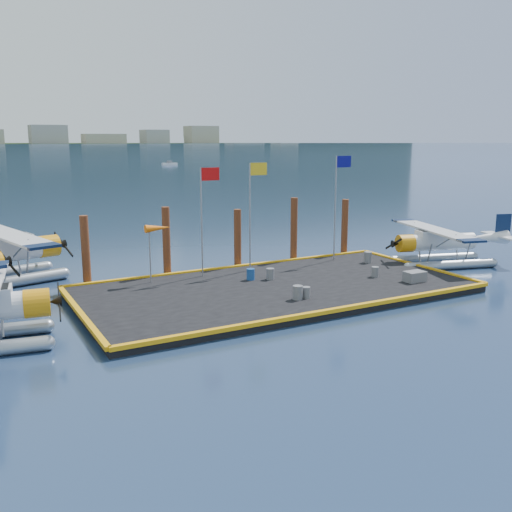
{
  "coord_description": "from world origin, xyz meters",
  "views": [
    {
      "loc": [
        -14.63,
        -24.89,
        7.96
      ],
      "look_at": [
        -0.08,
        2.0,
        1.63
      ],
      "focal_mm": 40.0,
      "sensor_mm": 36.0,
      "label": 1
    }
  ],
  "objects": [
    {
      "name": "piling_2",
      "position": [
        0.5,
        5.4,
        1.9
      ],
      "size": [
        0.44,
        0.44,
        3.8
      ],
      "primitive_type": "cylinder",
      "color": "#4E2516",
      "rests_on": "ground"
    },
    {
      "name": "windsock",
      "position": [
        -5.03,
        3.8,
        3.23
      ],
      "size": [
        1.4,
        0.44,
        3.12
      ],
      "color": "gray",
      "rests_on": "dock"
    },
    {
      "name": "seaplane_c",
      "position": [
        -12.3,
        8.96,
        1.61
      ],
      "size": [
        9.65,
        10.44,
        3.7
      ],
      "rotation": [
        0.0,
        0.0,
        -1.33
      ],
      "color": "#949BA2",
      "rests_on": "ground"
    },
    {
      "name": "dock_bumpers",
      "position": [
        0.0,
        0.0,
        0.49
      ],
      "size": [
        20.25,
        10.25,
        0.18
      ],
      "primitive_type": null,
      "color": "orange",
      "rests_on": "dock"
    },
    {
      "name": "drum_0",
      "position": [
        -0.55,
        1.74,
        0.71
      ],
      "size": [
        0.44,
        0.44,
        0.62
      ],
      "primitive_type": "cylinder",
      "color": "navy",
      "rests_on": "dock"
    },
    {
      "name": "flagpole_yellow",
      "position": [
        0.7,
        3.8,
        4.51
      ],
      "size": [
        1.14,
        0.08,
        6.2
      ],
      "color": "gray",
      "rests_on": "dock"
    },
    {
      "name": "drum_1",
      "position": [
        -0.37,
        -2.73,
        0.74
      ],
      "size": [
        0.48,
        0.48,
        0.67
      ],
      "primitive_type": "cylinder",
      "color": "slate",
      "rests_on": "dock"
    },
    {
      "name": "piling_0",
      "position": [
        -8.5,
        5.4,
        2.0
      ],
      "size": [
        0.44,
        0.44,
        4.0
      ],
      "primitive_type": "cylinder",
      "color": "#4E2516",
      "rests_on": "ground"
    },
    {
      "name": "ground",
      "position": [
        0.0,
        0.0,
        0.0
      ],
      "size": [
        4000.0,
        4000.0,
        0.0
      ],
      "primitive_type": "plane",
      "color": "#172E46",
      "rests_on": "ground"
    },
    {
      "name": "dock",
      "position": [
        0.0,
        0.0,
        0.2
      ],
      "size": [
        20.0,
        10.0,
        0.4
      ],
      "primitive_type": "cube",
      "color": "black",
      "rests_on": "ground"
    },
    {
      "name": "flagpole_blue",
      "position": [
        6.7,
        3.8,
        4.69
      ],
      "size": [
        1.14,
        0.08,
        6.5
      ],
      "color": "gray",
      "rests_on": "dock"
    },
    {
      "name": "piling_3",
      "position": [
        4.5,
        5.4,
        2.15
      ],
      "size": [
        0.44,
        0.44,
        4.3
      ],
      "primitive_type": "cylinder",
      "color": "#4E2516",
      "rests_on": "ground"
    },
    {
      "name": "drum_3",
      "position": [
        0.13,
        -2.71,
        0.67
      ],
      "size": [
        0.39,
        0.39,
        0.55
      ],
      "primitive_type": "cylinder",
      "color": "slate",
      "rests_on": "dock"
    },
    {
      "name": "far_backdrop",
      "position": [
        239.91,
        1737.52,
        9.45
      ],
      "size": [
        3050.0,
        2050.0,
        810.0
      ],
      "color": "black",
      "rests_on": "ground"
    },
    {
      "name": "piling_1",
      "position": [
        -4.0,
        5.4,
        2.1
      ],
      "size": [
        0.44,
        0.44,
        4.2
      ],
      "primitive_type": "cylinder",
      "color": "#4E2516",
      "rests_on": "ground"
    },
    {
      "name": "drum_5",
      "position": [
        0.44,
        1.33,
        0.7
      ],
      "size": [
        0.43,
        0.43,
        0.61
      ],
      "primitive_type": "cylinder",
      "color": "slate",
      "rests_on": "dock"
    },
    {
      "name": "drum_2",
      "position": [
        5.87,
        -0.93,
        0.68
      ],
      "size": [
        0.4,
        0.4,
        0.56
      ],
      "primitive_type": "cylinder",
      "color": "slate",
      "rests_on": "dock"
    },
    {
      "name": "flagpole_red",
      "position": [
        -2.29,
        3.8,
        4.4
      ],
      "size": [
        1.14,
        0.08,
        6.0
      ],
      "color": "gray",
      "rests_on": "dock"
    },
    {
      "name": "crate",
      "position": [
        7.04,
        -2.79,
        0.68
      ],
      "size": [
        1.11,
        0.74,
        0.56
      ],
      "primitive_type": "cube",
      "color": "slate",
      "rests_on": "dock"
    },
    {
      "name": "seaplane_d",
      "position": [
        12.29,
        0.69,
        1.4
      ],
      "size": [
        8.38,
        9.01,
        3.21
      ],
      "rotation": [
        0.0,
        0.0,
        1.29
      ],
      "color": "#949BA2",
      "rests_on": "ground"
    },
    {
      "name": "drum_4",
      "position": [
        7.88,
        2.15,
        0.74
      ],
      "size": [
        0.48,
        0.48,
        0.68
      ],
      "primitive_type": "cylinder",
      "color": "slate",
      "rests_on": "dock"
    },
    {
      "name": "piling_4",
      "position": [
        8.5,
        5.4,
        2.0
      ],
      "size": [
        0.44,
        0.44,
        4.0
      ],
      "primitive_type": "cylinder",
      "color": "#4E2516",
      "rests_on": "ground"
    }
  ]
}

